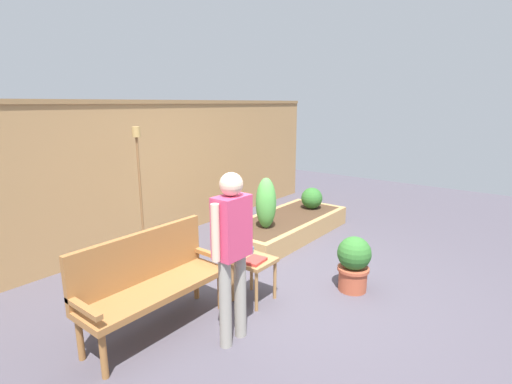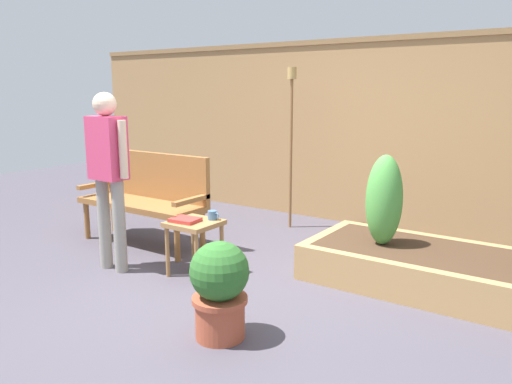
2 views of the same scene
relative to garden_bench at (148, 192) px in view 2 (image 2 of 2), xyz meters
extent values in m
plane|color=#47424C|center=(1.42, -0.62, -0.54)|extent=(14.00, 14.00, 0.00)
cube|color=#A37A4C|center=(1.42, 1.98, 0.51)|extent=(8.40, 0.10, 2.10)
cube|color=olive|center=(1.42, 1.98, 1.59)|extent=(8.40, 0.14, 0.06)
cylinder|color=#936033|center=(0.66, 0.08, -0.34)|extent=(0.06, 0.06, 0.40)
cylinder|color=#936033|center=(0.66, -0.28, -0.34)|extent=(0.06, 0.06, 0.40)
cylinder|color=#936033|center=(-0.66, 0.08, -0.34)|extent=(0.06, 0.06, 0.40)
cylinder|color=#936033|center=(-0.66, -0.28, -0.34)|extent=(0.06, 0.06, 0.40)
cube|color=#936033|center=(0.00, -0.10, -0.11)|extent=(1.44, 0.48, 0.06)
cube|color=#936033|center=(0.00, 0.11, 0.16)|extent=(1.44, 0.06, 0.48)
cube|color=#936033|center=(-0.69, -0.10, 0.02)|extent=(0.06, 0.48, 0.04)
cube|color=#936033|center=(0.69, -0.10, 0.02)|extent=(0.06, 0.48, 0.04)
cylinder|color=#9E7042|center=(1.19, -0.27, -0.32)|extent=(0.04, 0.04, 0.44)
cylinder|color=#9E7042|center=(1.19, -0.60, -0.32)|extent=(0.04, 0.04, 0.44)
cylinder|color=#9E7042|center=(0.86, -0.27, -0.32)|extent=(0.04, 0.04, 0.44)
cylinder|color=#9E7042|center=(0.86, -0.60, -0.32)|extent=(0.04, 0.04, 0.44)
cube|color=#9E7042|center=(1.02, -0.44, -0.08)|extent=(0.40, 0.40, 0.04)
cylinder|color=teal|center=(1.12, -0.31, -0.03)|extent=(0.08, 0.08, 0.08)
torus|color=teal|center=(1.16, -0.31, -0.03)|extent=(0.06, 0.01, 0.06)
cube|color=#B2332D|center=(0.97, -0.49, -0.05)|extent=(0.25, 0.21, 0.03)
cylinder|color=#A84C33|center=(1.90, -1.20, -0.42)|extent=(0.32, 0.32, 0.24)
cylinder|color=#A84C33|center=(1.90, -1.20, -0.28)|extent=(0.36, 0.36, 0.04)
sphere|color=#2D6628|center=(1.90, -1.20, -0.09)|extent=(0.38, 0.38, 0.38)
cube|color=#AD8451|center=(2.98, 0.00, -0.39)|extent=(2.40, 0.09, 0.30)
cube|color=#AD8451|center=(2.98, 0.91, -0.39)|extent=(2.40, 0.09, 0.30)
cube|color=#AD8451|center=(1.83, 0.45, -0.39)|extent=(0.09, 0.82, 0.30)
cube|color=#422D1E|center=(2.98, 0.45, -0.39)|extent=(2.22, 0.82, 0.30)
cylinder|color=brown|center=(2.38, 0.40, -0.21)|extent=(0.04, 0.04, 0.06)
ellipsoid|color=#4C9942|center=(2.38, 0.40, 0.14)|extent=(0.30, 0.30, 0.76)
cylinder|color=brown|center=(0.91, 1.36, 0.30)|extent=(0.03, 0.03, 1.69)
cylinder|color=#AD894C|center=(0.91, 1.36, 1.22)|extent=(0.10, 0.10, 0.13)
cylinder|color=gray|center=(0.43, -0.75, -0.13)|extent=(0.11, 0.11, 0.82)
cylinder|color=gray|center=(0.23, -0.75, -0.13)|extent=(0.11, 0.11, 0.82)
cube|color=#D13D66|center=(0.33, -0.75, 0.55)|extent=(0.32, 0.20, 0.54)
cylinder|color=beige|center=(0.53, -0.75, 0.55)|extent=(0.07, 0.07, 0.49)
cylinder|color=beige|center=(0.13, -0.75, 0.55)|extent=(0.07, 0.07, 0.49)
sphere|color=beige|center=(0.33, -0.75, 0.92)|extent=(0.20, 0.20, 0.20)
camera|label=1|loc=(-1.97, -2.81, 1.57)|focal=26.69mm
camera|label=2|loc=(3.80, -3.54, 1.03)|focal=35.19mm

